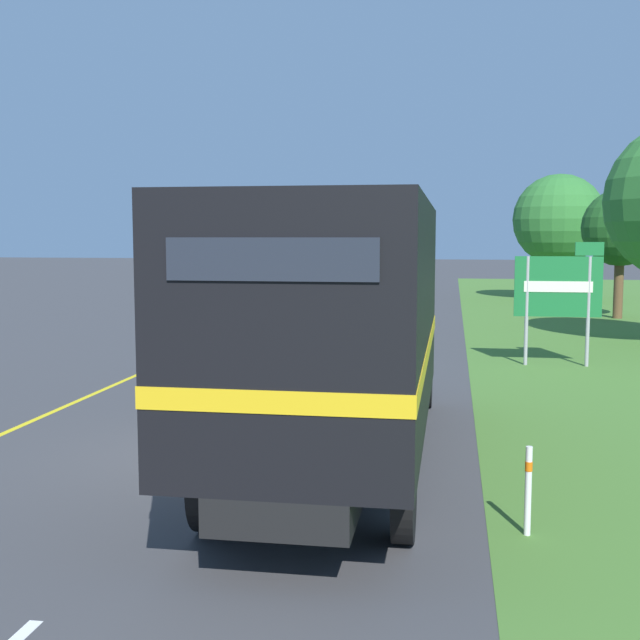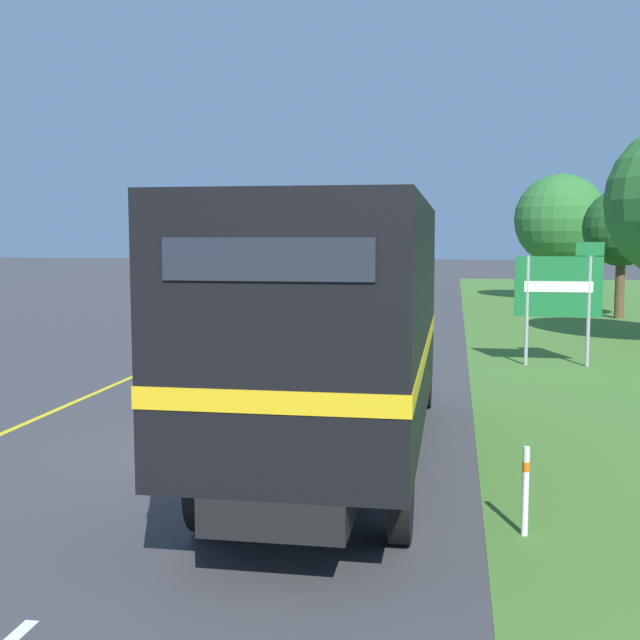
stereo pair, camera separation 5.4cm
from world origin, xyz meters
TOP-DOWN VIEW (x-y plane):
  - ground_plane at (0.00, 0.00)m, footprint 200.00×200.00m
  - edge_line_yellow at (-3.70, 16.85)m, footprint 0.12×65.43m
  - centre_dash_near at (0.00, 0.19)m, footprint 0.12×2.60m
  - centre_dash_mid_a at (0.00, 6.79)m, footprint 0.12×2.60m
  - centre_dash_mid_b at (0.00, 13.39)m, footprint 0.12×2.60m
  - centre_dash_far at (0.00, 19.99)m, footprint 0.12×2.60m
  - centre_dash_farthest at (0.00, 26.59)m, footprint 0.12×2.60m
  - horse_trailer_truck at (1.81, -0.28)m, footprint 2.42×8.87m
  - lead_car_white at (-1.76, 14.37)m, footprint 1.80×4.05m
  - highway_sign at (5.83, 8.96)m, footprint 2.05×0.09m
  - roadside_tree_mid at (9.54, 21.01)m, footprint 2.91×2.91m
  - roadside_tree_far at (8.37, 29.85)m, footprint 4.42×4.42m
  - delineator_post at (4.11, -2.52)m, footprint 0.08×0.08m

SIDE VIEW (x-z plane):
  - ground_plane at x=0.00m, z-range 0.00..0.00m
  - edge_line_yellow at x=-3.70m, z-range 0.00..0.01m
  - centre_dash_near at x=0.00m, z-range 0.00..0.01m
  - centre_dash_mid_a at x=0.00m, z-range 0.00..0.01m
  - centre_dash_mid_b at x=0.00m, z-range 0.00..0.01m
  - centre_dash_far at x=0.00m, z-range 0.00..0.01m
  - centre_dash_farthest at x=0.00m, z-range 0.00..0.01m
  - delineator_post at x=4.11m, z-range 0.03..0.98m
  - lead_car_white at x=-1.76m, z-range 0.01..1.93m
  - highway_sign at x=5.83m, z-range 0.37..3.35m
  - horse_trailer_truck at x=1.81m, z-range 0.22..3.74m
  - roadside_tree_mid at x=9.54m, z-range 0.97..5.88m
  - roadside_tree_far at x=8.37m, z-range 0.85..7.00m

